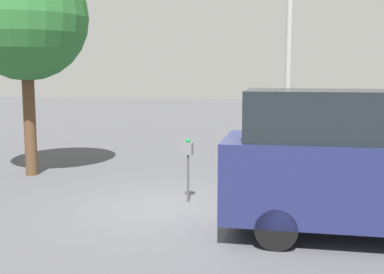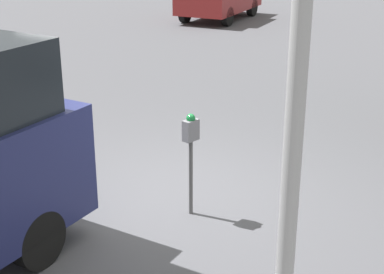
{
  "view_description": "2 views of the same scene",
  "coord_description": "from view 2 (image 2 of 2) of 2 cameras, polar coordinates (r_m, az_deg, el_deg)",
  "views": [
    {
      "loc": [
        1.89,
        -9.09,
        2.67
      ],
      "look_at": [
        0.39,
        0.14,
        1.41
      ],
      "focal_mm": 45.0,
      "sensor_mm": 36.0,
      "label": 1
    },
    {
      "loc": [
        6.04,
        3.72,
        3.55
      ],
      "look_at": [
        0.42,
        0.62,
        1.11
      ],
      "focal_mm": 55.0,
      "sensor_mm": 36.0,
      "label": 2
    }
  ],
  "objects": [
    {
      "name": "parking_meter_near",
      "position": [
        7.11,
        -0.12,
        -0.41
      ],
      "size": [
        0.22,
        0.16,
        1.33
      ],
      "rotation": [
        0.0,
        0.0,
        -0.25
      ],
      "color": "#4C4C4C",
      "rests_on": "ground"
    },
    {
      "name": "lamp_post",
      "position": [
        4.27,
        9.7,
        -1.76
      ],
      "size": [
        0.44,
        0.44,
        6.37
      ],
      "color": "beige",
      "rests_on": "ground"
    },
    {
      "name": "ground_plane",
      "position": [
        7.94,
        -2.44,
        -5.8
      ],
      "size": [
        80.0,
        80.0,
        0.0
      ],
      "primitive_type": "plane",
      "color": "#4C4C51"
    }
  ]
}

